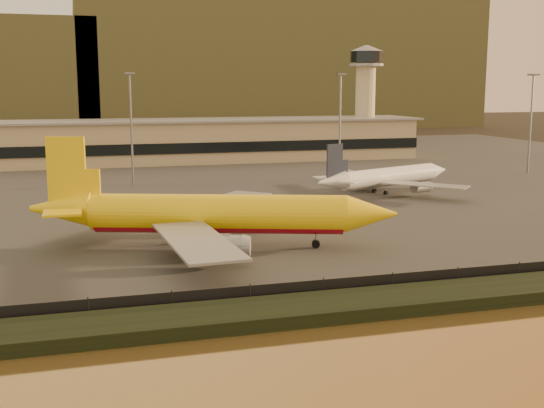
{
  "coord_description": "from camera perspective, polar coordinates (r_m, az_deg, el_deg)",
  "views": [
    {
      "loc": [
        -22.48,
        -77.99,
        22.43
      ],
      "look_at": [
        3.59,
        12.0,
        6.25
      ],
      "focal_mm": 45.0,
      "sensor_mm": 36.0,
      "label": 1
    }
  ],
  "objects": [
    {
      "name": "terminal_building",
      "position": [
        204.34,
        -13.92,
        4.97
      ],
      "size": [
        202.0,
        25.0,
        12.6
      ],
      "color": "#C2B086",
      "rests_on": "tarmac"
    },
    {
      "name": "ground",
      "position": [
        84.21,
        -0.07,
        -5.65
      ],
      "size": [
        900.0,
        900.0,
        0.0
      ],
      "primitive_type": "plane",
      "color": "black",
      "rests_on": "ground"
    },
    {
      "name": "control_tower",
      "position": [
        228.54,
        7.82,
        9.51
      ],
      "size": [
        11.2,
        11.2,
        35.5
      ],
      "color": "#C2B086",
      "rests_on": "tarmac"
    },
    {
      "name": "apron_light_masts",
      "position": [
        157.66,
        -2.41,
        7.34
      ],
      "size": [
        152.2,
        12.2,
        25.4
      ],
      "color": "slate",
      "rests_on": "tarmac"
    },
    {
      "name": "distant_hills",
      "position": [
        418.09,
        -16.2,
        10.64
      ],
      "size": [
        470.0,
        160.0,
        70.0
      ],
      "color": "brown",
      "rests_on": "ground"
    },
    {
      "name": "embankment",
      "position": [
        68.54,
        3.91,
        -8.71
      ],
      "size": [
        320.0,
        7.0,
        1.4
      ],
      "primitive_type": "cube",
      "color": "black",
      "rests_on": "ground"
    },
    {
      "name": "gse_vehicle_white",
      "position": [
        110.88,
        -7.89,
        -1.43
      ],
      "size": [
        3.71,
        1.7,
        1.66
      ],
      "primitive_type": "cube",
      "rotation": [
        0.0,
        0.0,
        0.01
      ],
      "color": "white",
      "rests_on": "tarmac"
    },
    {
      "name": "perimeter_fence",
      "position": [
        71.95,
        2.82,
        -7.3
      ],
      "size": [
        300.0,
        0.05,
        2.2
      ],
      "primitive_type": "cube",
      "color": "black",
      "rests_on": "tarmac"
    },
    {
      "name": "gse_vehicle_yellow",
      "position": [
        112.26,
        3.73,
        -1.12
      ],
      "size": [
        4.9,
        3.34,
        2.02
      ],
      "primitive_type": "cube",
      "rotation": [
        0.0,
        0.0,
        0.32
      ],
      "color": "yellow",
      "rests_on": "tarmac"
    },
    {
      "name": "dhl_cargo_jet",
      "position": [
        95.43,
        -5.05,
        -0.88
      ],
      "size": [
        50.39,
        47.98,
        15.43
      ],
      "rotation": [
        0.0,
        0.0,
        -0.33
      ],
      "color": "yellow",
      "rests_on": "tarmac"
    },
    {
      "name": "tarmac",
      "position": [
        175.87,
        -8.69,
        2.39
      ],
      "size": [
        320.0,
        220.0,
        0.2
      ],
      "primitive_type": "cube",
      "color": "#2D2D2D",
      "rests_on": "ground"
    },
    {
      "name": "white_narrowbody_jet",
      "position": [
        146.04,
        9.61,
        2.22
      ],
      "size": [
        37.24,
        35.15,
        11.15
      ],
      "rotation": [
        0.0,
        0.0,
        0.38
      ],
      "color": "white",
      "rests_on": "tarmac"
    }
  ]
}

